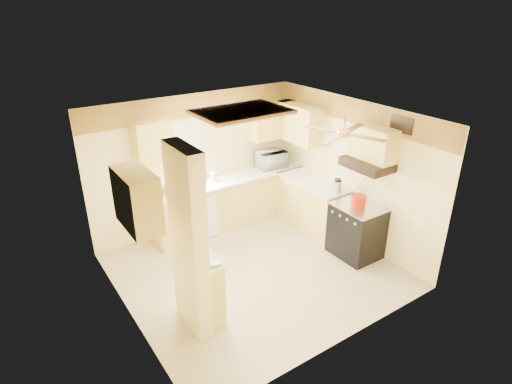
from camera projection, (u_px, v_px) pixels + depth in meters
floor at (255, 270)px, 6.85m from camera, size 4.00×4.00×0.00m
ceiling at (255, 117)px, 5.81m from camera, size 4.00×4.00×0.00m
wall_back at (196, 163)px, 7.76m from camera, size 4.00×0.00×4.00m
wall_front at (348, 259)px, 4.90m from camera, size 4.00×0.00×4.00m
wall_left at (122, 239)px, 5.31m from camera, size 0.00×3.80×3.80m
wall_right at (351, 172)px, 7.35m from camera, size 0.00×3.80×3.80m
wallpaper_border at (193, 105)px, 7.31m from camera, size 4.00×0.02×0.40m
partition_column at (189, 243)px, 5.23m from camera, size 0.20×0.70×2.50m
partition_ledge at (208, 290)px, 5.67m from camera, size 0.25×0.55×0.90m
ledge_top at (206, 260)px, 5.48m from camera, size 0.28×0.58×0.04m
lower_cabinets_back at (230, 201)px, 8.12m from camera, size 3.00×0.60×0.90m
lower_cabinets_right at (312, 205)px, 7.98m from camera, size 0.60×1.40×0.90m
countertop_back at (229, 179)px, 7.92m from camera, size 3.04×0.64×0.04m
countertop_right at (313, 182)px, 7.78m from camera, size 0.64×1.44×0.04m
dishwasher_panel at (202, 219)px, 7.51m from camera, size 0.58×0.02×0.80m
window at (183, 150)px, 7.50m from camera, size 0.92×0.02×1.02m
upper_cab_back_left at (152, 142)px, 6.94m from camera, size 0.60×0.35×0.70m
upper_cab_back_right at (271, 120)px, 8.17m from camera, size 0.90×0.35×0.70m
upper_cab_right at (298, 123)px, 7.95m from camera, size 0.35×1.00×0.70m
upper_cab_left_wall at (137, 200)px, 4.96m from camera, size 0.35×0.75×0.70m
upper_cab_over_stove at (373, 143)px, 6.56m from camera, size 0.35×0.76×0.52m
stove at (357, 230)px, 7.10m from camera, size 0.68×0.77×0.92m
range_hood at (367, 164)px, 6.65m from camera, size 0.50×0.76×0.14m
poster_menu at (194, 197)px, 5.03m from camera, size 0.02×0.42×0.57m
poster_nashville at (197, 244)px, 5.31m from camera, size 0.02×0.42×0.57m
ceiling_light_panel at (241, 112)px, 6.26m from camera, size 1.35×0.95×0.06m
ceiling_fan at (343, 133)px, 5.88m from camera, size 1.15×1.15×0.26m
vent_grate at (402, 124)px, 6.23m from camera, size 0.02×0.40×0.25m
microwave at (272, 159)px, 8.36m from camera, size 0.60×0.44×0.31m
bowl at (214, 261)px, 5.36m from camera, size 0.24×0.24×0.06m
dutch_oven at (358, 200)px, 6.89m from camera, size 0.26×0.26×0.17m
kettle at (337, 186)px, 7.27m from camera, size 0.16×0.16×0.25m
dish_rack at (166, 190)px, 7.24m from camera, size 0.35×0.27×0.20m
utensil_crock at (213, 176)px, 7.78m from camera, size 0.12×0.12×0.24m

